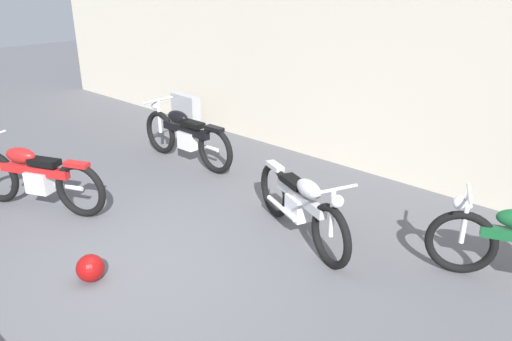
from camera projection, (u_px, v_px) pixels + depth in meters
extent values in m
plane|color=#56565B|center=(145.00, 269.00, 5.25)|extent=(40.00, 40.00, 0.00)
cube|color=beige|center=(365.00, 76.00, 7.57)|extent=(18.00, 0.30, 3.04)
cube|color=#9E9EA3|center=(186.00, 115.00, 9.65)|extent=(0.73, 0.24, 0.80)
sphere|color=maroon|center=(90.00, 268.00, 5.01)|extent=(0.29, 0.29, 0.29)
torus|color=black|center=(80.00, 190.00, 6.28)|extent=(0.73, 0.40, 0.76)
cube|color=silver|center=(40.00, 182.00, 6.47)|extent=(0.39, 0.33, 0.29)
cube|color=#B21919|center=(34.00, 170.00, 6.42)|extent=(1.01, 0.53, 0.12)
ellipsoid|color=#B21919|center=(21.00, 155.00, 6.41)|extent=(0.50, 0.38, 0.21)
cube|color=black|center=(44.00, 162.00, 6.32)|extent=(0.46, 0.34, 0.08)
cube|color=#B21919|center=(77.00, 165.00, 6.15)|extent=(0.35, 0.25, 0.06)
cylinder|color=silver|center=(60.00, 186.00, 6.54)|extent=(0.69, 0.36, 0.06)
torus|color=black|center=(331.00, 236.00, 5.19)|extent=(0.70, 0.35, 0.72)
torus|color=black|center=(275.00, 190.00, 6.32)|extent=(0.70, 0.35, 0.72)
cube|color=silver|center=(298.00, 208.00, 5.79)|extent=(0.37, 0.30, 0.28)
cube|color=#ADADB2|center=(300.00, 197.00, 5.69)|extent=(0.98, 0.47, 0.12)
ellipsoid|color=#ADADB2|center=(309.00, 189.00, 5.47)|extent=(0.48, 0.35, 0.20)
cube|color=black|center=(293.00, 182.00, 5.79)|extent=(0.43, 0.31, 0.08)
cube|color=#ADADB2|center=(275.00, 166.00, 6.20)|extent=(0.34, 0.23, 0.06)
cylinder|color=silver|center=(332.00, 213.00, 5.09)|extent=(0.06, 0.06, 0.54)
cylinder|color=silver|center=(334.00, 190.00, 4.99)|extent=(0.25, 0.55, 0.04)
sphere|color=silver|center=(337.00, 201.00, 4.96)|extent=(0.14, 0.14, 0.14)
cylinder|color=silver|center=(281.00, 208.00, 5.94)|extent=(0.66, 0.31, 0.06)
torus|color=black|center=(461.00, 242.00, 5.07)|extent=(0.70, 0.37, 0.73)
cylinder|color=silver|center=(465.00, 219.00, 4.96)|extent=(0.06, 0.06, 0.55)
cylinder|color=silver|center=(469.00, 195.00, 4.86)|extent=(0.26, 0.54, 0.04)
sphere|color=silver|center=(459.00, 203.00, 4.93)|extent=(0.14, 0.14, 0.14)
torus|color=black|center=(160.00, 132.00, 8.61)|extent=(0.77, 0.10, 0.77)
torus|color=black|center=(215.00, 150.00, 7.71)|extent=(0.77, 0.10, 0.77)
cube|color=silver|center=(188.00, 140.00, 8.12)|extent=(0.34, 0.22, 0.30)
cube|color=black|center=(186.00, 130.00, 8.09)|extent=(1.09, 0.12, 0.13)
ellipsoid|color=black|center=(178.00, 117.00, 8.14)|extent=(0.47, 0.22, 0.21)
cube|color=black|center=(193.00, 124.00, 7.92)|extent=(0.42, 0.20, 0.08)
cube|color=black|center=(214.00, 129.00, 7.58)|extent=(0.34, 0.13, 0.06)
cylinder|color=silver|center=(159.00, 116.00, 8.50)|extent=(0.06, 0.06, 0.58)
cylinder|color=silver|center=(158.00, 100.00, 8.39)|extent=(0.05, 0.61, 0.04)
sphere|color=silver|center=(156.00, 105.00, 8.49)|extent=(0.15, 0.15, 0.15)
cylinder|color=silver|center=(202.00, 145.00, 8.10)|extent=(0.74, 0.07, 0.06)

